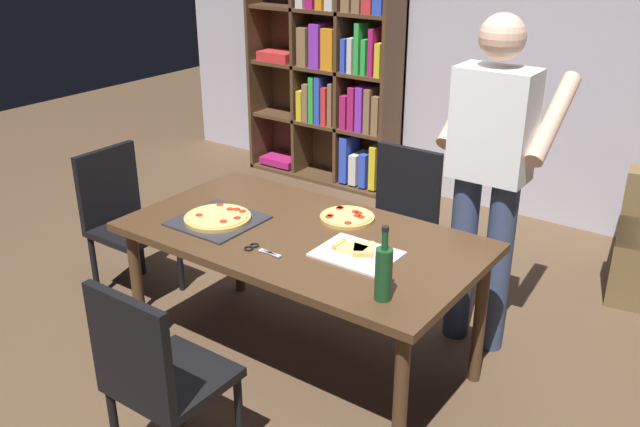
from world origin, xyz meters
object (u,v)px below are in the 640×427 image
at_px(dining_table, 302,246).
at_px(kitchen_scissors, 258,249).
at_px(chair_near_camera, 155,372).
at_px(person_serving_pizza, 490,168).
at_px(pepperoni_pizza_on_tray, 218,219).
at_px(chair_left_end, 123,214).
at_px(chair_far_side, 398,214).
at_px(wine_bottle, 384,272).
at_px(second_pizza_plain, 347,217).
at_px(bookshelf, 332,67).

bearing_deg(dining_table, kitchen_scissors, -101.11).
height_order(chair_near_camera, kitchen_scissors, chair_near_camera).
distance_m(person_serving_pizza, pepperoni_pizza_on_tray, 1.38).
distance_m(chair_left_end, pepperoni_pizza_on_tray, 0.97).
distance_m(chair_near_camera, chair_far_side, 1.92).
relative_size(dining_table, pepperoni_pizza_on_tray, 4.38).
bearing_deg(person_serving_pizza, wine_bottle, -89.41).
bearing_deg(person_serving_pizza, kitchen_scissors, -123.98).
xyz_separation_m(wine_bottle, second_pizza_plain, (-0.55, 0.57, -0.11)).
relative_size(bookshelf, kitchen_scissors, 10.12).
xyz_separation_m(dining_table, chair_far_side, (0.00, 0.96, -0.17)).
relative_size(pepperoni_pizza_on_tray, kitchen_scissors, 2.04).
relative_size(dining_table, second_pizza_plain, 6.25).
bearing_deg(chair_near_camera, second_pizza_plain, 85.97).
relative_size(dining_table, chair_left_end, 1.91).
relative_size(bookshelf, person_serving_pizza, 1.11).
xyz_separation_m(chair_near_camera, person_serving_pizza, (0.62, 1.70, 0.49)).
distance_m(chair_near_camera, pepperoni_pizza_on_tray, 0.96).
bearing_deg(chair_far_side, pepperoni_pizza_on_tray, -111.25).
height_order(person_serving_pizza, pepperoni_pizza_on_tray, person_serving_pizza).
distance_m(chair_near_camera, chair_left_end, 1.65).
bearing_deg(chair_near_camera, pepperoni_pizza_on_tray, 117.23).
xyz_separation_m(pepperoni_pizza_on_tray, kitchen_scissors, (0.37, -0.13, -0.01)).
relative_size(kitchen_scissors, second_pizza_plain, 0.70).
relative_size(wine_bottle, kitchen_scissors, 1.64).
height_order(chair_near_camera, person_serving_pizza, person_serving_pizza).
relative_size(chair_far_side, chair_left_end, 1.00).
bearing_deg(chair_left_end, kitchen_scissors, -11.52).
xyz_separation_m(wine_bottle, kitchen_scissors, (-0.69, 0.05, -0.11)).
xyz_separation_m(chair_near_camera, chair_far_side, (0.00, 1.92, 0.00)).
relative_size(dining_table, wine_bottle, 5.45).
bearing_deg(chair_left_end, chair_near_camera, -35.40).
xyz_separation_m(chair_far_side, person_serving_pizza, (0.62, -0.22, 0.49)).
height_order(dining_table, person_serving_pizza, person_serving_pizza).
height_order(chair_near_camera, pepperoni_pizza_on_tray, chair_near_camera).
bearing_deg(dining_table, bookshelf, 121.61).
distance_m(chair_far_side, kitchen_scissors, 1.25).
xyz_separation_m(chair_far_side, kitchen_scissors, (-0.05, -1.22, 0.24)).
bearing_deg(pepperoni_pizza_on_tray, wine_bottle, -9.45).
xyz_separation_m(chair_far_side, pepperoni_pizza_on_tray, (-0.42, -1.09, 0.25)).
bearing_deg(dining_table, person_serving_pizza, 49.80).
relative_size(person_serving_pizza, second_pizza_plain, 6.35).
bearing_deg(bookshelf, kitchen_scissors, -61.89).
distance_m(dining_table, person_serving_pizza, 1.02).
distance_m(chair_far_side, bookshelf, 2.09).
distance_m(kitchen_scissors, second_pizza_plain, 0.55).
relative_size(dining_table, chair_far_side, 1.91).
bearing_deg(second_pizza_plain, wine_bottle, -46.32).
height_order(person_serving_pizza, second_pizza_plain, person_serving_pizza).
bearing_deg(pepperoni_pizza_on_tray, chair_far_side, 68.75).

